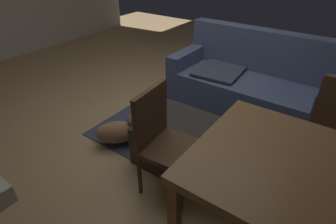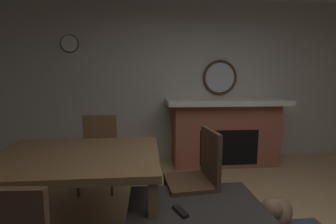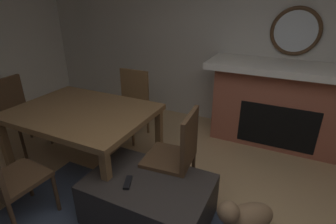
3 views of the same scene
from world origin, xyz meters
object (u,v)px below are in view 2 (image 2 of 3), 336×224
tv_remote (180,211)px  dining_chair_south (99,147)px  dining_table (76,162)px  dining_chair_west (199,172)px  fireplace (224,131)px  small_dog (277,212)px  round_wall_mirror (220,78)px  wall_clock (70,44)px

tv_remote → dining_chair_south: dining_chair_south is taller
dining_table → dining_chair_west: dining_chair_west is taller
fireplace → dining_chair_south: size_ratio=2.08×
dining_chair_west → small_dog: size_ratio=1.90×
dining_chair_west → dining_chair_south: 1.46m
round_wall_mirror → dining_table: round_wall_mirror is taller
round_wall_mirror → dining_table: size_ratio=0.41×
dining_table → small_dog: dining_table is taller
dining_table → dining_chair_south: (-0.00, -0.94, -0.14)m
tv_remote → small_dog: size_ratio=0.33×
dining_table → wall_clock: bearing=-72.3°
dining_chair_south → fireplace: bearing=-160.8°
dining_chair_south → wall_clock: bearing=-57.7°
tv_remote → dining_chair_west: 0.54m
dining_chair_south → small_dog: bearing=148.6°
fireplace → dining_chair_west: bearing=63.9°
dining_table → dining_chair_west: size_ratio=1.59×
small_dog → wall_clock: wall_clock is taller
dining_chair_west → small_dog: (-0.69, 0.18, -0.33)m
fireplace → round_wall_mirror: round_wall_mirror is taller
fireplace → tv_remote: (1.03, 2.07, -0.13)m
round_wall_mirror → tv_remote: round_wall_mirror is taller
wall_clock → tv_remote: bearing=122.2°
dining_chair_south → round_wall_mirror: bearing=-153.6°
dining_chair_west → wall_clock: 2.95m
dining_chair_west → dining_chair_south: bearing=-39.4°
tv_remote → dining_table: size_ratio=0.11×
fireplace → round_wall_mirror: 0.94m
round_wall_mirror → dining_chair_west: round_wall_mirror is taller
fireplace → round_wall_mirror: bearing=-90.0°
small_dog → fireplace: bearing=-92.9°
fireplace → small_dog: 1.81m
small_dog → wall_clock: 3.65m
fireplace → tv_remote: size_ratio=12.07×
dining_chair_south → wall_clock: wall_clock is taller
tv_remote → dining_table: (0.88, -0.46, 0.24)m
fireplace → wall_clock: 2.91m
fireplace → small_dog: (0.09, 1.77, -0.36)m
dining_table → dining_chair_west: 1.14m
fireplace → dining_chair_south: bearing=19.2°
tv_remote → small_dog: tv_remote is taller
wall_clock → round_wall_mirror: bearing=180.0°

